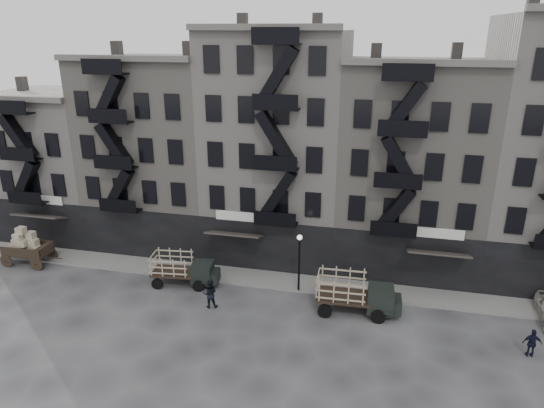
% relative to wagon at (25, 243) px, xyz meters
% --- Properties ---
extents(ground, '(140.00, 140.00, 0.00)m').
position_rel_wagon_xyz_m(ground, '(18.10, -2.20, -1.73)').
color(ground, '#38383A').
rests_on(ground, ground).
extents(sidewalk, '(55.00, 2.50, 0.15)m').
position_rel_wagon_xyz_m(sidewalk, '(18.10, 1.55, -1.66)').
color(sidewalk, slate).
rests_on(sidewalk, ground).
extents(building_west, '(10.00, 11.35, 13.20)m').
position_rel_wagon_xyz_m(building_west, '(-1.90, 7.63, 4.27)').
color(building_west, '#ADA79F').
rests_on(building_west, ground).
extents(building_midwest, '(10.00, 11.35, 16.20)m').
position_rel_wagon_xyz_m(building_midwest, '(8.10, 7.63, 5.77)').
color(building_midwest, gray).
rests_on(building_midwest, ground).
extents(building_center, '(10.00, 11.35, 18.20)m').
position_rel_wagon_xyz_m(building_center, '(18.10, 7.63, 6.77)').
color(building_center, '#ADA79F').
rests_on(building_center, ground).
extents(building_mideast, '(10.00, 11.35, 16.20)m').
position_rel_wagon_xyz_m(building_mideast, '(28.10, 7.63, 5.77)').
color(building_mideast, gray).
rests_on(building_mideast, ground).
extents(lamp_post, '(0.36, 0.36, 4.28)m').
position_rel_wagon_xyz_m(lamp_post, '(21.10, 0.40, 1.05)').
color(lamp_post, black).
rests_on(lamp_post, ground).
extents(wagon, '(3.62, 1.99, 3.04)m').
position_rel_wagon_xyz_m(wagon, '(0.00, 0.00, 0.00)').
color(wagon, black).
rests_on(wagon, ground).
extents(stake_truck_west, '(4.85, 2.39, 2.35)m').
position_rel_wagon_xyz_m(stake_truck_west, '(12.97, -0.35, -0.39)').
color(stake_truck_west, black).
rests_on(stake_truck_west, ground).
extents(stake_truck_east, '(5.31, 2.34, 2.63)m').
position_rel_wagon_xyz_m(stake_truck_east, '(25.05, -1.27, -0.23)').
color(stake_truck_east, black).
rests_on(stake_truck_east, ground).
extents(pedestrian_mid, '(1.10, 0.96, 1.94)m').
position_rel_wagon_xyz_m(pedestrian_mid, '(15.84, -2.78, -0.76)').
color(pedestrian_mid, black).
rests_on(pedestrian_mid, ground).
extents(policeman, '(1.01, 0.45, 1.70)m').
position_rel_wagon_xyz_m(policeman, '(34.82, -3.59, -0.88)').
color(policeman, black).
rests_on(policeman, ground).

